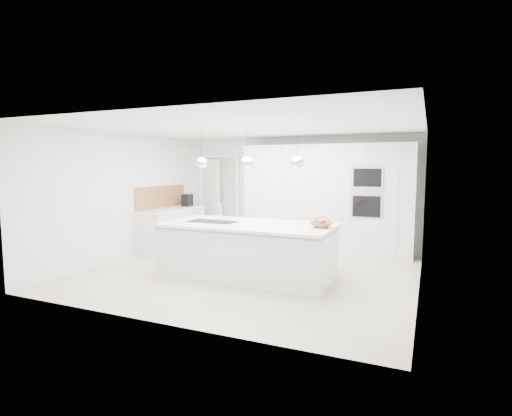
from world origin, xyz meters
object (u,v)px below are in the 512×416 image
at_px(island_base, 247,252).
at_px(bar_stool_right, 330,244).
at_px(espresso_machine, 187,200).
at_px(fruit_bowl, 321,225).
at_px(bar_stool_left, 302,243).

height_order(island_base, bar_stool_right, bar_stool_right).
height_order(espresso_machine, bar_stool_right, espresso_machine).
height_order(fruit_bowl, espresso_machine, espresso_machine).
distance_m(island_base, bar_stool_right, 1.49).
xyz_separation_m(island_base, fruit_bowl, (1.22, 0.12, 0.51)).
distance_m(island_base, espresso_machine, 3.34).
distance_m(fruit_bowl, espresso_machine, 4.24).
distance_m(island_base, fruit_bowl, 1.33).
bearing_deg(island_base, bar_stool_right, 37.36).
xyz_separation_m(espresso_machine, bar_stool_right, (3.72, -1.18, -0.56)).
bearing_deg(bar_stool_left, fruit_bowl, -57.27).
height_order(fruit_bowl, bar_stool_left, fruit_bowl).
bearing_deg(espresso_machine, fruit_bowl, -31.36).
height_order(fruit_bowl, bar_stool_right, fruit_bowl).
bearing_deg(bar_stool_left, island_base, -130.94).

